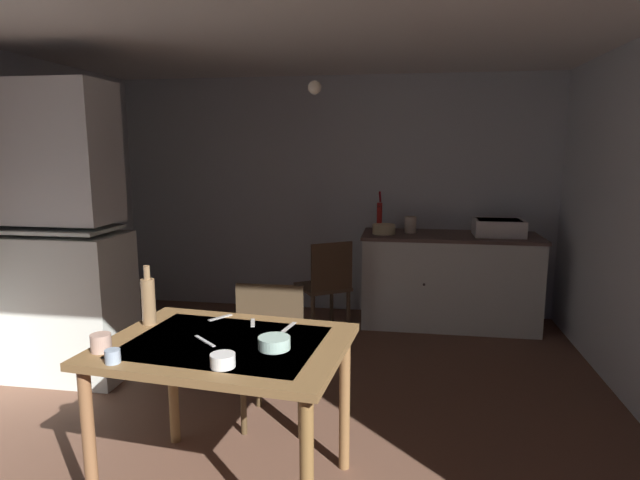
% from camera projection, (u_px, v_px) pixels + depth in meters
% --- Properties ---
extents(ground_plane, '(5.37, 5.37, 0.00)m').
position_uv_depth(ground_plane, '(291.00, 395.00, 3.58)').
color(ground_plane, brown).
extents(wall_back, '(4.47, 0.10, 2.36)m').
position_uv_depth(wall_back, '(333.00, 196.00, 5.36)').
color(wall_back, silver).
rests_on(wall_back, ground).
extents(ceiling_slab, '(4.47, 4.08, 0.10)m').
position_uv_depth(ceiling_slab, '(288.00, 22.00, 3.17)').
color(ceiling_slab, silver).
extents(hutch_cabinet, '(0.92, 0.51, 2.11)m').
position_uv_depth(hutch_cabinet, '(59.00, 243.00, 3.75)').
color(hutch_cabinet, silver).
rests_on(hutch_cabinet, ground).
extents(counter_cabinet, '(1.62, 0.64, 0.87)m').
position_uv_depth(counter_cabinet, '(449.00, 280.00, 4.95)').
color(counter_cabinet, silver).
rests_on(counter_cabinet, ground).
extents(sink_basin, '(0.44, 0.34, 0.15)m').
position_uv_depth(sink_basin, '(499.00, 227.00, 4.79)').
color(sink_basin, white).
rests_on(sink_basin, counter_cabinet).
extents(hand_pump, '(0.05, 0.27, 0.39)m').
position_uv_depth(hand_pump, '(379.00, 214.00, 4.99)').
color(hand_pump, '#B21E19').
rests_on(hand_pump, counter_cabinet).
extents(mixing_bowl_counter, '(0.21, 0.21, 0.09)m').
position_uv_depth(mixing_bowl_counter, '(384.00, 229.00, 4.91)').
color(mixing_bowl_counter, beige).
rests_on(mixing_bowl_counter, counter_cabinet).
extents(stoneware_crock, '(0.11, 0.11, 0.15)m').
position_uv_depth(stoneware_crock, '(410.00, 225.00, 4.97)').
color(stoneware_crock, beige).
rests_on(stoneware_crock, counter_cabinet).
extents(dining_table, '(1.18, 0.92, 0.78)m').
position_uv_depth(dining_table, '(226.00, 362.00, 2.44)').
color(dining_table, brown).
rests_on(dining_table, ground).
extents(chair_far_side, '(0.41, 0.41, 0.91)m').
position_uv_depth(chair_far_side, '(275.00, 349.00, 3.09)').
color(chair_far_side, '#47351F').
rests_on(chair_far_side, ground).
extents(chair_by_counter, '(0.55, 0.55, 0.87)m').
position_uv_depth(chair_by_counter, '(326.00, 285.00, 4.61)').
color(chair_by_counter, '#463524').
rests_on(chair_by_counter, ground).
extents(serving_bowl_wide, '(0.10, 0.10, 0.05)m').
position_uv_depth(serving_bowl_wide, '(223.00, 360.00, 2.14)').
color(serving_bowl_wide, white).
rests_on(serving_bowl_wide, dining_table).
extents(soup_bowl_small, '(0.14, 0.14, 0.05)m').
position_uv_depth(soup_bowl_small, '(274.00, 343.00, 2.34)').
color(soup_bowl_small, '#ADD1C1').
rests_on(soup_bowl_small, dining_table).
extents(mug_dark, '(0.06, 0.06, 0.06)m').
position_uv_depth(mug_dark, '(113.00, 356.00, 2.18)').
color(mug_dark, '#9EB2C6').
rests_on(mug_dark, dining_table).
extents(mug_tall, '(0.09, 0.09, 0.08)m').
position_uv_depth(mug_tall, '(101.00, 343.00, 2.30)').
color(mug_tall, tan).
rests_on(mug_tall, dining_table).
extents(glass_bottle, '(0.07, 0.07, 0.30)m').
position_uv_depth(glass_bottle, '(148.00, 300.00, 2.65)').
color(glass_bottle, olive).
rests_on(glass_bottle, dining_table).
extents(table_knife, '(0.14, 0.13, 0.00)m').
position_uv_depth(table_knife, '(205.00, 341.00, 2.43)').
color(table_knife, silver).
rests_on(table_knife, dining_table).
extents(teaspoon_near_bowl, '(0.05, 0.15, 0.00)m').
position_uv_depth(teaspoon_near_bowl, '(289.00, 327.00, 2.62)').
color(teaspoon_near_bowl, beige).
rests_on(teaspoon_near_bowl, dining_table).
extents(teaspoon_by_cup, '(0.10, 0.13, 0.00)m').
position_uv_depth(teaspoon_by_cup, '(220.00, 318.00, 2.76)').
color(teaspoon_by_cup, beige).
rests_on(teaspoon_by_cup, dining_table).
extents(serving_spoon, '(0.05, 0.12, 0.00)m').
position_uv_depth(serving_spoon, '(253.00, 323.00, 2.68)').
color(serving_spoon, beige).
rests_on(serving_spoon, dining_table).
extents(pendant_bulb, '(0.08, 0.08, 0.08)m').
position_uv_depth(pendant_bulb, '(315.00, 87.00, 3.07)').
color(pendant_bulb, '#F9EFCC').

